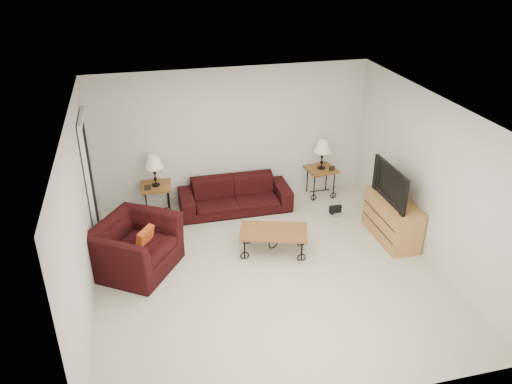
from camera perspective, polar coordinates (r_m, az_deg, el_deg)
ground at (r=7.77m, az=1.25°, el=-8.88°), size 5.00×5.00×0.00m
wall_back at (r=9.34m, az=-2.65°, el=6.24°), size 5.00×0.02×2.50m
wall_front at (r=5.14m, az=8.79°, el=-13.32°), size 5.00×0.02×2.50m
wall_left at (r=6.96m, az=-18.98°, el=-2.92°), size 0.02×5.00×2.50m
wall_right at (r=8.07m, az=18.76°, el=1.32°), size 0.02×5.00×2.50m
ceiling at (r=6.62m, az=1.46°, el=8.95°), size 5.00×5.00×0.00m
doorway at (r=8.53m, az=-17.93°, el=1.13°), size 0.08×0.94×2.04m
sofa at (r=9.28m, az=-2.34°, el=-0.37°), size 1.99×0.78×0.58m
side_table_left at (r=9.31m, az=-10.90°, el=-0.83°), size 0.55×0.55×0.57m
side_table_right at (r=9.88m, az=7.16°, el=1.14°), size 0.59×0.59×0.56m
lamp_left at (r=9.06m, az=-11.21°, el=2.34°), size 0.34×0.34×0.57m
lamp_right at (r=9.65m, az=7.35°, el=4.15°), size 0.36×0.36×0.56m
photo_frame_left at (r=9.03m, az=-11.96°, el=0.49°), size 0.11×0.03×0.09m
photo_frame_right at (r=9.66m, az=8.41°, el=2.61°), size 0.11×0.02×0.09m
coffee_table at (r=8.11m, az=1.96°, el=-5.49°), size 1.17×0.85×0.39m
armchair at (r=7.84m, az=-13.26°, el=-5.92°), size 1.53×1.57×0.77m
throw_pillow at (r=7.72m, az=-12.24°, el=-5.17°), size 0.27×0.34×0.35m
tv_stand at (r=8.68m, az=14.87°, el=-2.95°), size 0.49×1.17×0.70m
television at (r=8.37m, az=15.27°, el=0.93°), size 0.14×1.05×0.61m
backpack at (r=9.24m, az=8.55°, el=-1.35°), size 0.36×0.29×0.43m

